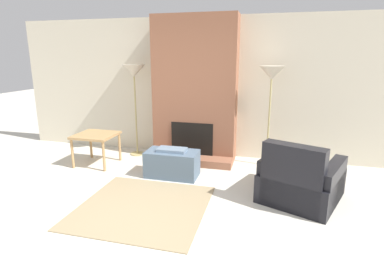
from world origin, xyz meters
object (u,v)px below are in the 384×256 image
Objects in this scene: ottoman at (172,163)px; armchair at (300,182)px; floor_lamp_right at (272,77)px; floor_lamp_left at (134,75)px; side_table at (96,138)px.

ottoman is 0.64× the size of armchair.
ottoman is 2.17m from floor_lamp_right.
ottoman is 0.48× the size of floor_lamp_left.
ottoman is at bearing -7.43° from side_table.
floor_lamp_right is at bearing 13.16° from side_table.
floor_lamp_right is at bearing 30.90° from ottoman.
floor_lamp_left is (-1.01, 0.88, 1.33)m from ottoman.
ottoman is 1.51m from side_table.
armchair is 0.75× the size of floor_lamp_left.
ottoman is 1.89m from floor_lamp_left.
floor_lamp_right reaches higher than side_table.
armchair is 3.43m from side_table.
floor_lamp_left is (-2.92, 1.25, 1.29)m from armchair.
armchair is at bearing -70.66° from floor_lamp_right.
side_table is (-3.38, 0.56, 0.22)m from armchair.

